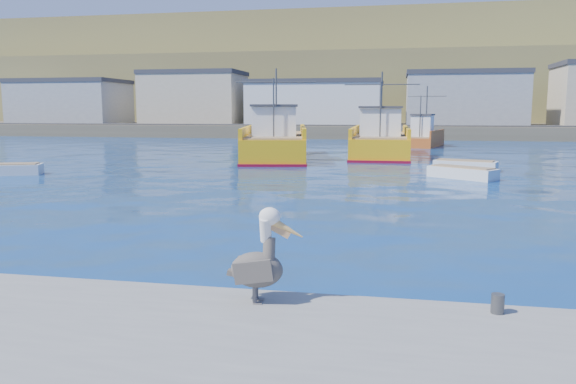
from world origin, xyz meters
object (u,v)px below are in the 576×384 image
object	(u,v)px
trawler_yellow_a	(276,143)
boat_orange	(424,137)
skiff_extra	(465,166)
trawler_yellow_b	(380,142)
skiff_left	(7,170)
pelican	(260,262)
skiff_mid	(462,174)

from	to	relation	value
trawler_yellow_a	boat_orange	xyz separation A→B (m)	(11.40, 16.44, -0.17)
boat_orange	skiff_extra	xyz separation A→B (m)	(1.49, -22.49, -0.73)
boat_orange	trawler_yellow_b	bearing A→B (deg)	-106.56
skiff_left	skiff_extra	world-z (taller)	same
boat_orange	pelican	xyz separation A→B (m)	(-4.63, -48.70, 0.18)
trawler_yellow_b	pelican	xyz separation A→B (m)	(-0.80, -35.82, 0.06)
skiff_mid	skiff_extra	bearing A→B (deg)	81.62
trawler_yellow_b	skiff_mid	world-z (taller)	trawler_yellow_b
trawler_yellow_b	skiff_extra	bearing A→B (deg)	-61.01
skiff_left	pelican	xyz separation A→B (m)	(19.18, -19.00, 0.91)
trawler_yellow_a	skiff_extra	bearing A→B (deg)	-25.12
trawler_yellow_b	skiff_mid	xyz separation A→B (m)	(4.72, -13.71, -0.85)
skiff_left	skiff_mid	world-z (taller)	same
boat_orange	skiff_mid	xyz separation A→B (m)	(0.89, -26.59, -0.73)
skiff_extra	pelican	distance (m)	26.93
trawler_yellow_a	boat_orange	distance (m)	20.01
skiff_mid	trawler_yellow_b	bearing A→B (deg)	108.99
trawler_yellow_a	skiff_left	world-z (taller)	trawler_yellow_a
skiff_extra	pelican	bearing A→B (deg)	-103.14
trawler_yellow_a	skiff_extra	distance (m)	14.27
skiff_left	pelican	size ratio (longest dim) A/B	2.44
trawler_yellow_b	pelican	bearing A→B (deg)	-91.28
trawler_yellow_a	skiff_left	bearing A→B (deg)	-133.10
trawler_yellow_b	skiff_mid	bearing A→B (deg)	-71.01
trawler_yellow_b	boat_orange	xyz separation A→B (m)	(3.83, 12.88, -0.12)
skiff_extra	pelican	size ratio (longest dim) A/B	2.44
trawler_yellow_a	trawler_yellow_b	size ratio (longest dim) A/B	1.11
trawler_yellow_a	boat_orange	bearing A→B (deg)	55.27
trawler_yellow_a	trawler_yellow_b	distance (m)	8.37
trawler_yellow_b	skiff_left	xyz separation A→B (m)	(-19.97, -16.82, -0.85)
boat_orange	skiff_left	bearing A→B (deg)	-128.71
trawler_yellow_a	skiff_extra	xyz separation A→B (m)	(12.89, -6.04, -0.90)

